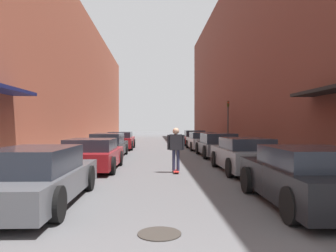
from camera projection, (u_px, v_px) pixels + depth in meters
name	position (u px, v px, depth m)	size (l,w,h in m)	color
ground	(161.00, 152.00, 21.12)	(106.51, 106.51, 0.00)	#515154
curb_strip_left	(98.00, 146.00, 25.75)	(1.80, 48.41, 0.12)	gray
curb_strip_right	(221.00, 146.00, 26.17)	(1.80, 48.41, 0.12)	gray
building_row_left	(60.00, 79.00, 25.60)	(4.90, 48.41, 10.75)	brown
building_row_right	(256.00, 60.00, 26.27)	(4.90, 48.41, 13.86)	brown
parked_car_left_0	(37.00, 177.00, 7.17)	(1.85, 4.70, 1.26)	#515459
parked_car_left_1	(92.00, 155.00, 12.64)	(2.05, 4.19, 1.21)	maroon
parked_car_left_2	(108.00, 146.00, 17.81)	(1.85, 4.72, 1.29)	#232326
parked_car_left_3	(121.00, 141.00, 23.59)	(1.90, 4.33, 1.25)	maroon
parked_car_right_0	(307.00, 177.00, 7.02)	(2.00, 4.36, 1.27)	black
parked_car_right_1	(244.00, 155.00, 12.18)	(1.89, 4.37, 1.26)	gray
parked_car_right_2	(217.00, 145.00, 18.05)	(1.98, 4.67, 1.29)	#515459
parked_car_right_3	(202.00, 141.00, 23.22)	(1.96, 4.45, 1.23)	#B7B7BC
parked_car_right_4	(194.00, 138.00, 28.18)	(1.94, 4.06, 1.28)	maroon
skateboarder	(176.00, 145.00, 11.92)	(0.63, 0.78, 1.64)	#B2231E
manhole_cover	(159.00, 234.00, 5.21)	(0.70, 0.70, 0.02)	#332D28
traffic_light	(228.00, 118.00, 25.51)	(0.16, 0.22, 3.48)	#2D2D2D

